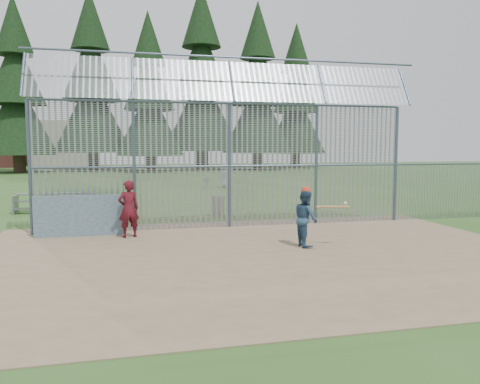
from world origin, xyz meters
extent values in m
plane|color=#2D511E|center=(0.00, 0.00, 0.00)|extent=(120.00, 120.00, 0.00)
cube|color=#756047|center=(0.00, -0.50, 0.01)|extent=(14.00, 10.00, 0.02)
cube|color=#38566B|center=(-4.60, 2.90, 0.62)|extent=(2.50, 0.12, 1.20)
imported|color=navy|center=(1.32, 0.11, 0.76)|extent=(0.57, 0.73, 1.48)
imported|color=maroon|center=(-3.19, 2.42, 0.85)|extent=(0.68, 0.54, 1.65)
imported|color=slate|center=(2.73, 17.57, 0.77)|extent=(0.77, 0.52, 1.54)
imported|color=slate|center=(1.55, 17.86, 0.41)|extent=(0.51, 0.29, 0.82)
sphere|color=red|center=(1.32, 0.11, 1.48)|extent=(0.24, 0.24, 0.24)
cylinder|color=#AA7F4C|center=(2.02, -0.04, 1.06)|extent=(0.83, 0.33, 0.07)
sphere|color=#AA7F4C|center=(1.59, -0.04, 1.06)|extent=(0.09, 0.09, 0.09)
sphere|color=white|center=(2.26, -0.26, 1.17)|extent=(0.09, 0.09, 0.09)
cylinder|color=gray|center=(0.06, 5.98, 0.35)|extent=(0.52, 0.52, 0.70)
cylinder|color=#9EA0A5|center=(0.06, 5.98, 0.72)|extent=(0.56, 0.56, 0.05)
sphere|color=#9EA0A5|center=(0.06, 5.98, 0.77)|extent=(0.10, 0.10, 0.10)
cube|color=slate|center=(-6.18, 8.32, 0.20)|extent=(3.00, 0.25, 0.05)
cube|color=gray|center=(-6.18, 8.67, 0.45)|extent=(3.00, 0.25, 0.05)
cube|color=slate|center=(-6.18, 9.02, 0.70)|extent=(3.00, 0.25, 0.05)
cube|color=gray|center=(-7.58, 8.67, 0.35)|extent=(0.06, 0.90, 0.70)
cube|color=slate|center=(-4.78, 8.67, 0.35)|extent=(0.06, 0.90, 0.70)
cylinder|color=#47566B|center=(-6.00, 3.50, 2.00)|extent=(0.10, 0.10, 4.00)
cylinder|color=#47566B|center=(-3.00, 3.50, 2.00)|extent=(0.10, 0.10, 4.00)
cylinder|color=#47566B|center=(0.00, 3.50, 2.00)|extent=(0.10, 0.10, 4.00)
cylinder|color=#47566B|center=(3.00, 3.50, 2.00)|extent=(0.10, 0.10, 4.00)
cylinder|color=#47566B|center=(6.00, 3.50, 2.00)|extent=(0.10, 0.10, 4.00)
cylinder|color=#47566B|center=(0.00, 3.50, 4.00)|extent=(12.00, 0.07, 0.07)
cylinder|color=#47566B|center=(0.00, 3.50, 2.00)|extent=(12.00, 0.06, 0.06)
cube|color=gray|center=(0.00, 3.50, 2.00)|extent=(12.00, 0.02, 4.00)
cube|color=gray|center=(0.00, 3.12, 4.65)|extent=(12.00, 0.77, 1.31)
cylinder|color=#47566B|center=(6.00, 3.50, 1.00)|extent=(0.08, 0.08, 2.00)
cylinder|color=#332319|center=(-14.00, 40.00, 1.53)|extent=(1.19, 1.19, 3.06)
cone|color=black|center=(-14.00, 40.00, 10.20)|extent=(7.48, 7.48, 13.94)
cylinder|color=#332319|center=(-7.00, 43.00, 1.71)|extent=(1.33, 1.33, 3.42)
cone|color=black|center=(-7.00, 43.00, 11.40)|extent=(8.36, 8.36, 15.58)
cylinder|color=#332319|center=(-1.00, 39.00, 1.44)|extent=(1.12, 1.12, 2.88)
cone|color=black|center=(-1.00, 39.00, 9.60)|extent=(7.04, 7.04, 13.12)
cylinder|color=#332319|center=(5.00, 42.00, 1.80)|extent=(1.40, 1.40, 3.60)
cone|color=black|center=(5.00, 42.00, 12.00)|extent=(8.80, 8.80, 16.40)
cylinder|color=#332319|center=(11.00, 40.00, 1.62)|extent=(1.26, 1.26, 3.24)
cone|color=black|center=(11.00, 40.00, 10.80)|extent=(7.92, 7.92, 14.76)
cylinder|color=#332319|center=(17.00, 44.00, 1.53)|extent=(1.19, 1.19, 3.06)
cone|color=black|center=(17.00, 44.00, 10.20)|extent=(7.48, 7.48, 13.94)
cube|color=#B2A58C|center=(-12.00, 58.00, 3.00)|extent=(8.00, 7.00, 6.00)
camera|label=1|loc=(-3.13, -11.27, 2.64)|focal=35.00mm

